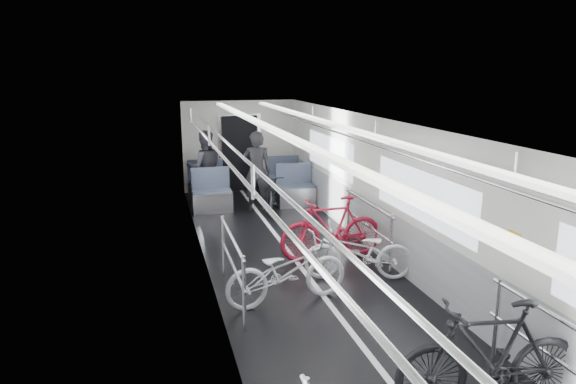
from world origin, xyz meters
The scene contains 8 objects.
car_shell centered at (0.00, 1.78, 1.13)m, with size 3.02×14.01×2.41m.
bike_left_far centered at (-0.56, -0.04, 0.47)m, with size 0.63×1.79×0.94m, color silver.
bike_right_near centered at (0.71, -2.76, 0.56)m, with size 0.52×1.86×1.12m, color black.
bike_right_mid centered at (0.72, 0.46, 0.44)m, with size 0.59×1.69×0.89m, color silver.
bike_right_far centered at (0.62, 1.42, 0.55)m, with size 0.52×1.84×1.10m, color #A5142C.
bike_aisle centered at (0.33, 4.80, 0.44)m, with size 0.58×1.66×0.87m, color black.
person_standing centered at (0.01, 4.80, 0.93)m, with size 0.68×0.44×1.85m, color black.
person_seated centered at (-1.06, 5.70, 0.90)m, with size 0.87×0.68×1.80m, color #302E36.
Camera 1 is at (-2.27, -6.47, 3.20)m, focal length 32.00 mm.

